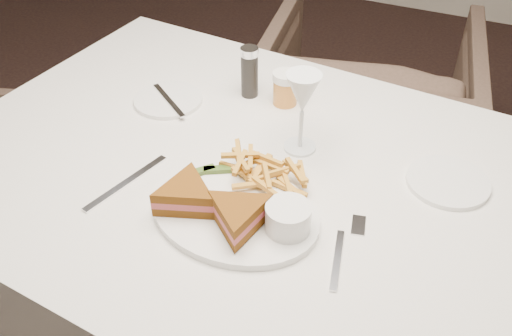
% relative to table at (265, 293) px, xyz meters
% --- Properties ---
extents(ground, '(5.00, 5.00, 0.00)m').
position_rel_table_xyz_m(ground, '(-0.35, 0.20, -0.38)').
color(ground, black).
rests_on(ground, ground).
extents(table, '(1.45, 1.04, 0.75)m').
position_rel_table_xyz_m(table, '(0.00, 0.00, 0.00)').
color(table, silver).
rests_on(table, ground).
extents(chair_far, '(0.80, 0.76, 0.73)m').
position_rel_table_xyz_m(chair_far, '(-0.01, 0.92, -0.01)').
color(chair_far, '#4C392E').
rests_on(chair_far, ground).
extents(table_setting, '(0.81, 0.61, 0.18)m').
position_rel_table_xyz_m(table_setting, '(-0.00, -0.04, 0.41)').
color(table_setting, white).
rests_on(table_setting, table).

